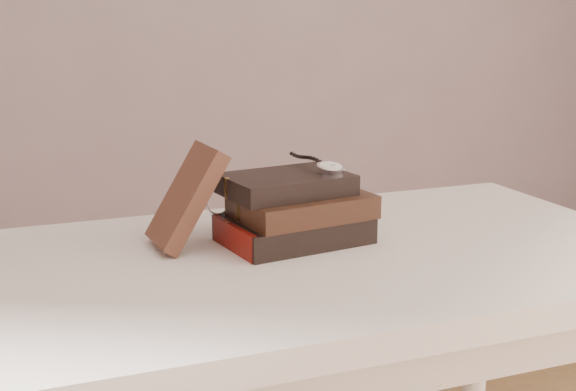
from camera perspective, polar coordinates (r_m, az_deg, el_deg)
name	(u,v)px	position (r m, az deg, el deg)	size (l,w,h in m)	color
table	(335,306)	(1.19, 3.53, -8.24)	(1.00, 0.60, 0.75)	white
book_stack	(295,210)	(1.18, 0.51, -1.12)	(0.24, 0.18, 0.11)	black
journal	(187,197)	(1.16, -7.59, -0.12)	(0.02, 0.10, 0.17)	#3D2117
pocket_watch	(327,166)	(1.19, 2.95, 2.19)	(0.05, 0.15, 0.02)	silver
eyeglasses	(230,200)	(1.21, -4.39, -0.31)	(0.10, 0.12, 0.04)	silver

